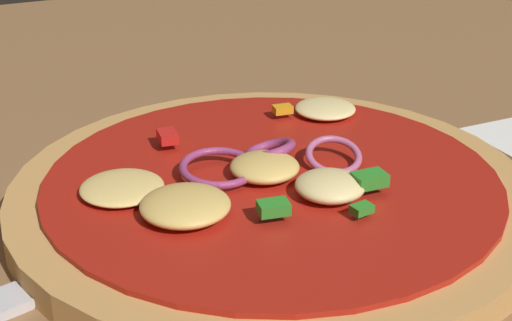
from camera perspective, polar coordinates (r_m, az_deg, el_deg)
dining_table at (r=0.44m, az=-4.85°, el=-5.34°), size 1.24×1.08×0.04m
pizza at (r=0.42m, az=1.09°, el=-2.29°), size 0.29×0.29×0.03m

